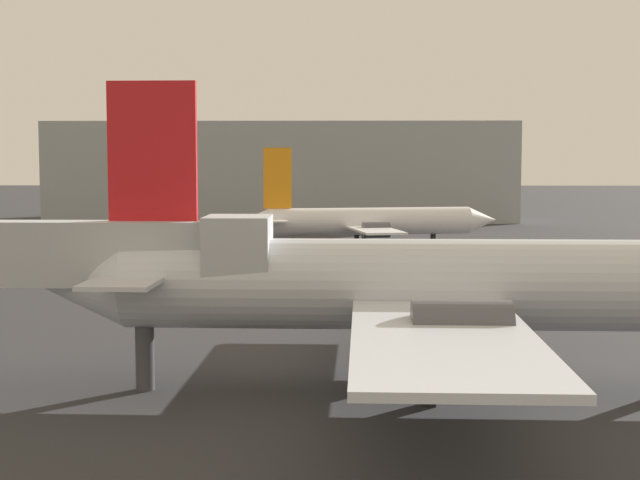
{
  "coord_description": "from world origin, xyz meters",
  "views": [
    {
      "loc": [
        -1.95,
        -13.93,
        8.6
      ],
      "look_at": [
        -3.01,
        40.73,
        3.89
      ],
      "focal_mm": 52.32,
      "sensor_mm": 36.0,
      "label": 1
    }
  ],
  "objects": [
    {
      "name": "jet_bridge",
      "position": [
        -13.03,
        20.26,
        4.99
      ],
      "size": [
        19.05,
        2.8,
        6.53
      ],
      "rotation": [
        0.0,
        0.0,
        -0.0
      ],
      "color": "#B2B7BC",
      "rests_on": "ground_plane"
    },
    {
      "name": "airplane_far_left",
      "position": [
        0.64,
        69.21,
        3.13
      ],
      "size": [
        23.66,
        19.86,
        9.66
      ],
      "rotation": [
        0.0,
        0.0,
        0.2
      ],
      "color": "white",
      "rests_on": "ground_plane"
    },
    {
      "name": "terminal_building",
      "position": [
        -9.91,
        121.37,
        6.92
      ],
      "size": [
        65.11,
        19.11,
        13.85
      ],
      "primitive_type": "cube",
      "color": "#999EA3",
      "rests_on": "ground_plane"
    },
    {
      "name": "airplane_at_gate",
      "position": [
        2.14,
        20.24,
        3.99
      ],
      "size": [
        32.21,
        29.44,
        11.49
      ],
      "rotation": [
        0.0,
        0.0,
        -0.03
      ],
      "color": "silver",
      "rests_on": "ground_plane"
    }
  ]
}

